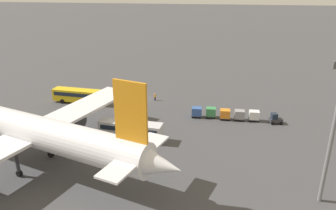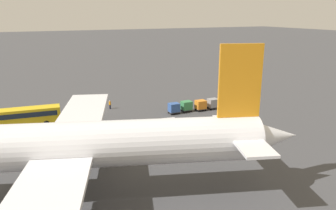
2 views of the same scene
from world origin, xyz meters
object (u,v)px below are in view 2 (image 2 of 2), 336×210
cargo_cart_white (224,101)px  cargo_cart_green (186,106)px  baggage_tug (242,101)px  cargo_cart_orange (201,105)px  shuttle_bus_near (21,116)px  cargo_cart_blue (174,108)px  shuttle_bus_far (141,132)px  worker_person (110,105)px  cargo_cart_grey (213,103)px  airplane (50,147)px

cargo_cart_white → cargo_cart_green: bearing=-2.9°
baggage_tug → cargo_cart_green: bearing=-15.6°
cargo_cart_orange → cargo_cart_green: size_ratio=1.00×
shuttle_bus_near → cargo_cart_blue: bearing=175.7°
shuttle_bus_far → shuttle_bus_near: bearing=-38.2°
shuttle_bus_far → cargo_cart_orange: size_ratio=5.50×
worker_person → cargo_cart_blue: bearing=140.6°
cargo_cart_white → cargo_cart_grey: bearing=2.2°
shuttle_bus_far → cargo_cart_blue: 15.46m
airplane → cargo_cart_green: bearing=-122.7°
airplane → cargo_cart_orange: bearing=-126.2°
worker_person → cargo_cart_green: 15.19m
cargo_cart_white → cargo_cart_grey: same height
cargo_cart_white → shuttle_bus_near: bearing=-6.8°
cargo_cart_blue → cargo_cart_white: bearing=179.2°
airplane → cargo_cart_orange: 36.66m
worker_person → cargo_cart_green: cargo_cart_green is taller
shuttle_bus_near → cargo_cart_blue: shuttle_bus_near is taller
baggage_tug → cargo_cart_blue: bearing=-13.7°
baggage_tug → cargo_cart_grey: 6.78m
baggage_tug → cargo_cart_orange: (9.56, -0.48, 0.25)m
shuttle_bus_far → cargo_cart_grey: bearing=-143.9°
shuttle_bus_far → cargo_cart_orange: shuttle_bus_far is taller
airplane → shuttle_bus_near: 26.24m
cargo_cart_orange → airplane: bearing=35.7°
cargo_cart_grey → cargo_cart_orange: same height
baggage_tug → cargo_cart_green: size_ratio=1.26×
cargo_cart_white → cargo_cart_blue: (11.22, -0.17, 0.00)m
cargo_cart_green → shuttle_bus_far: bearing=40.2°
cargo_cart_grey → airplane: bearing=33.3°
cargo_cart_blue → cargo_cart_orange: bearing=176.8°
worker_person → cargo_cart_white: cargo_cart_white is taller
worker_person → airplane: bearing=65.1°
shuttle_bus_near → cargo_cart_grey: size_ratio=6.16×
cargo_cart_white → cargo_cart_orange: size_ratio=1.00×
baggage_tug → worker_person: bearing=-30.4°
airplane → cargo_cart_blue: airplane is taller
shuttle_bus_near → worker_person: shuttle_bus_near is taller
shuttle_bus_near → cargo_cart_blue: (-26.28, 4.29, -0.68)m
baggage_tug → cargo_cart_grey: size_ratio=1.26×
shuttle_bus_near → cargo_cart_white: bearing=178.2°
baggage_tug → shuttle_bus_near: bearing=-17.7°
shuttle_bus_near → cargo_cart_white: (-37.51, 4.46, -0.68)m
worker_person → cargo_cart_white: 22.93m
baggage_tug → cargo_cart_blue: 15.19m
airplane → cargo_cart_grey: airplane is taller
airplane → cargo_cart_grey: bearing=-128.5°
airplane → cargo_cart_white: airplane is taller
shuttle_bus_near → worker_person: 16.71m
shuttle_bus_near → airplane: bearing=100.2°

